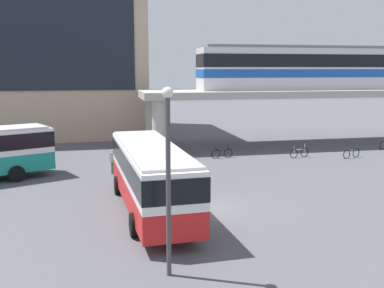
# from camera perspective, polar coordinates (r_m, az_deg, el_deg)

# --- Properties ---
(ground_plane) EXTENTS (120.00, 120.00, 0.00)m
(ground_plane) POSITION_cam_1_polar(r_m,az_deg,el_deg) (32.08, -2.72, -2.76)
(ground_plane) COLOR #515156
(station_building) EXTENTS (26.33, 15.30, 17.93)m
(station_building) POSITION_cam_1_polar(r_m,az_deg,el_deg) (51.24, -21.63, 11.25)
(station_building) COLOR tan
(station_building) RESTS_ON ground_plane
(elevated_platform) EXTENTS (31.89, 6.46, 4.95)m
(elevated_platform) POSITION_cam_1_polar(r_m,az_deg,el_deg) (42.74, 15.37, 5.77)
(elevated_platform) COLOR #ADA89E
(elevated_platform) RESTS_ON ground_plane
(train) EXTENTS (18.58, 2.96, 3.84)m
(train) POSITION_cam_1_polar(r_m,az_deg,el_deg) (41.96, 13.57, 9.38)
(train) COLOR silver
(train) RESTS_ON elevated_platform
(bus_main) EXTENTS (3.16, 11.15, 3.22)m
(bus_main) POSITION_cam_1_polar(r_m,az_deg,el_deg) (21.59, -5.26, -3.41)
(bus_main) COLOR red
(bus_main) RESTS_ON ground_plane
(bicycle_black) EXTENTS (1.78, 0.33, 1.04)m
(bicycle_black) POSITION_cam_1_polar(r_m,az_deg,el_deg) (34.87, 3.80, -1.18)
(bicycle_black) COLOR black
(bicycle_black) RESTS_ON ground_plane
(bicycle_silver) EXTENTS (1.74, 0.54, 1.04)m
(bicycle_silver) POSITION_cam_1_polar(r_m,az_deg,el_deg) (35.98, 13.35, -1.09)
(bicycle_silver) COLOR black
(bicycle_silver) RESTS_ON ground_plane
(bicycle_green) EXTENTS (1.72, 0.62, 1.04)m
(bicycle_green) POSITION_cam_1_polar(r_m,az_deg,el_deg) (36.95, 19.44, -1.10)
(bicycle_green) COLOR black
(bicycle_green) RESTS_ON ground_plane
(pedestrian_near_building) EXTENTS (0.47, 0.47, 1.64)m
(pedestrian_near_building) POSITION_cam_1_polar(r_m,az_deg,el_deg) (29.94, -9.88, -2.28)
(pedestrian_near_building) COLOR #33663F
(pedestrian_near_building) RESTS_ON ground_plane
(lamp_post) EXTENTS (0.36, 0.36, 6.23)m
(lamp_post) POSITION_cam_1_polar(r_m,az_deg,el_deg) (14.49, -3.02, -2.91)
(lamp_post) COLOR #3F3F44
(lamp_post) RESTS_ON ground_plane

